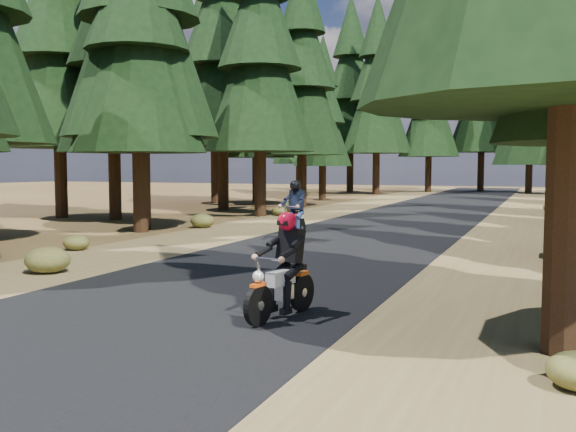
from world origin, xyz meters
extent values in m
plane|color=#49301A|center=(0.00, 0.00, 0.00)|extent=(120.00, 120.00, 0.00)
cube|color=black|center=(0.00, 5.00, 0.01)|extent=(6.00, 100.00, 0.01)
cube|color=brown|center=(-4.60, 5.00, 0.00)|extent=(3.20, 100.00, 0.01)
cube|color=brown|center=(4.60, 5.00, 0.00)|extent=(3.20, 100.00, 0.01)
cylinder|color=black|center=(5.66, -3.70, 2.92)|extent=(0.53, 0.53, 5.85)
cylinder|color=black|center=(-7.26, 6.17, 2.67)|extent=(0.51, 0.51, 5.34)
cone|color=black|center=(-7.26, 6.17, 6.01)|extent=(4.54, 4.54, 6.68)
cylinder|color=black|center=(-7.70, 6.96, 3.21)|extent=(0.56, 0.56, 6.43)
cone|color=black|center=(-7.70, 6.96, 7.23)|extent=(5.46, 5.46, 8.03)
cylinder|color=black|center=(-11.13, 9.93, 2.78)|extent=(0.52, 0.52, 5.56)
cone|color=black|center=(-11.13, 9.93, 6.26)|extent=(4.73, 4.73, 6.95)
cone|color=black|center=(-11.13, 9.93, 8.76)|extent=(3.62, 3.62, 5.01)
cylinder|color=black|center=(-6.35, 13.89, 2.86)|extent=(0.53, 0.53, 5.72)
cone|color=black|center=(-6.35, 13.89, 6.43)|extent=(4.86, 4.86, 7.15)
cone|color=black|center=(-6.35, 13.89, 9.01)|extent=(3.72, 3.72, 5.15)
cylinder|color=black|center=(-9.76, 16.85, 3.18)|extent=(0.55, 0.55, 6.37)
cone|color=black|center=(-9.76, 16.85, 7.16)|extent=(5.41, 5.41, 7.96)
cone|color=black|center=(-9.76, 16.85, 10.03)|extent=(4.14, 4.14, 5.73)
cylinder|color=black|center=(-7.00, 20.76, 2.82)|extent=(0.53, 0.53, 5.64)
cone|color=black|center=(-7.00, 20.76, 6.34)|extent=(4.79, 4.79, 7.05)
cone|color=black|center=(-7.00, 20.76, 8.88)|extent=(3.67, 3.67, 5.08)
cylinder|color=black|center=(-10.86, 23.22, 2.72)|extent=(0.52, 0.52, 5.45)
cone|color=black|center=(-10.86, 23.22, 6.13)|extent=(4.63, 4.63, 6.81)
cone|color=black|center=(-10.86, 23.22, 8.58)|extent=(3.54, 3.54, 4.90)
cone|color=black|center=(-10.86, 23.22, 11.03)|extent=(2.45, 2.45, 4.09)
cylinder|color=black|center=(-8.12, 27.46, 2.21)|extent=(0.48, 0.48, 4.42)
cone|color=black|center=(-8.12, 27.46, 4.97)|extent=(3.76, 3.76, 5.52)
cone|color=black|center=(-8.12, 27.46, 6.96)|extent=(2.87, 2.87, 3.98)
cone|color=black|center=(-8.12, 27.46, 8.95)|extent=(1.99, 1.99, 3.31)
cylinder|color=black|center=(-11.79, 32.77, 2.37)|extent=(0.49, 0.49, 4.75)
cone|color=black|center=(-11.79, 32.77, 5.34)|extent=(4.04, 4.04, 5.93)
cone|color=black|center=(-11.79, 32.77, 7.48)|extent=(3.09, 3.09, 4.27)
cone|color=black|center=(-11.79, 32.77, 9.61)|extent=(2.14, 2.14, 3.56)
cylinder|color=black|center=(-14.00, 10.00, 3.00)|extent=(0.54, 0.54, 6.00)
cone|color=black|center=(-14.00, 10.00, 6.75)|extent=(5.10, 5.10, 7.50)
cylinder|color=black|center=(-13.00, 22.00, 3.20)|extent=(0.56, 0.56, 6.40)
cone|color=black|center=(-13.00, 22.00, 7.20)|extent=(5.44, 5.44, 8.00)
cone|color=black|center=(-13.00, 22.00, 10.08)|extent=(4.16, 4.16, 5.76)
cylinder|color=black|center=(-7.00, 37.00, 3.20)|extent=(0.56, 0.56, 6.40)
cone|color=black|center=(-7.00, 37.00, 7.20)|extent=(5.44, 5.44, 8.00)
cone|color=black|center=(-7.00, 37.00, 10.08)|extent=(4.16, 4.16, 5.76)
cone|color=black|center=(-7.00, 37.00, 12.96)|extent=(2.88, 2.88, 4.80)
cylinder|color=black|center=(7.00, 37.00, 3.00)|extent=(0.54, 0.54, 6.00)
cone|color=black|center=(7.00, 37.00, 6.75)|extent=(5.10, 5.10, 7.50)
cone|color=black|center=(7.00, 37.00, 9.45)|extent=(3.90, 3.90, 5.40)
cylinder|color=black|center=(-10.00, 40.00, 3.40)|extent=(0.57, 0.57, 6.80)
cone|color=black|center=(-10.00, 40.00, 7.65)|extent=(5.78, 5.78, 8.50)
cone|color=black|center=(-10.00, 40.00, 10.71)|extent=(4.42, 4.42, 6.12)
cone|color=black|center=(-10.00, 40.00, 13.77)|extent=(3.06, 3.06, 5.10)
cylinder|color=black|center=(-4.00, 43.00, 3.00)|extent=(0.54, 0.54, 6.00)
cone|color=black|center=(-4.00, 43.00, 6.75)|extent=(5.10, 5.10, 7.50)
cone|color=black|center=(-4.00, 43.00, 9.45)|extent=(3.90, 3.90, 5.40)
cone|color=black|center=(-4.00, 43.00, 12.15)|extent=(2.70, 2.70, 4.50)
cylinder|color=black|center=(4.00, 43.00, 3.20)|extent=(0.56, 0.56, 6.40)
cone|color=black|center=(4.00, 43.00, 7.20)|extent=(5.44, 5.44, 8.00)
cone|color=black|center=(4.00, 43.00, 10.08)|extent=(4.16, 4.16, 5.76)
cone|color=black|center=(4.00, 43.00, 12.96)|extent=(2.88, 2.88, 4.80)
cylinder|color=black|center=(0.00, 46.00, 3.40)|extent=(0.57, 0.57, 6.80)
cone|color=black|center=(0.00, 46.00, 7.65)|extent=(5.78, 5.78, 8.50)
cone|color=black|center=(0.00, 46.00, 10.71)|extent=(4.42, 4.42, 6.12)
cone|color=black|center=(0.00, 46.00, 13.77)|extent=(3.06, 3.06, 5.10)
cylinder|color=black|center=(-13.00, 36.00, 2.80)|extent=(0.52, 0.52, 5.60)
cone|color=black|center=(-13.00, 36.00, 6.30)|extent=(4.76, 4.76, 7.00)
cone|color=black|center=(-13.00, 36.00, 8.82)|extent=(3.64, 3.64, 5.04)
cone|color=black|center=(-13.00, 36.00, 11.34)|extent=(2.52, 2.52, 4.20)
ellipsoid|color=#474C1E|center=(-4.18, -1.52, 0.28)|extent=(0.92, 0.92, 0.55)
ellipsoid|color=#474C1E|center=(-6.10, 1.61, 0.20)|extent=(0.68, 0.68, 0.41)
ellipsoid|color=#474C1E|center=(-6.21, 17.11, 0.31)|extent=(1.04, 1.04, 0.62)
ellipsoid|color=#474C1E|center=(5.62, 21.34, 0.24)|extent=(0.78, 0.78, 0.47)
ellipsoid|color=#474C1E|center=(5.93, 11.41, 0.23)|extent=(0.75, 0.75, 0.45)
ellipsoid|color=#474C1E|center=(-6.07, 8.23, 0.26)|extent=(0.85, 0.85, 0.51)
ellipsoid|color=#474C1E|center=(-5.66, 14.45, 0.21)|extent=(0.69, 0.69, 0.42)
cube|color=black|center=(1.87, -3.38, 1.06)|extent=(0.38, 0.28, 0.50)
sphere|color=red|center=(1.87, -3.38, 1.42)|extent=(0.33, 0.33, 0.28)
cube|color=black|center=(-1.45, 5.48, 1.22)|extent=(0.41, 0.26, 0.58)
sphere|color=black|center=(-1.45, 5.48, 1.64)|extent=(0.34, 0.34, 0.32)
camera|label=1|loc=(5.44, -11.89, 2.24)|focal=40.00mm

